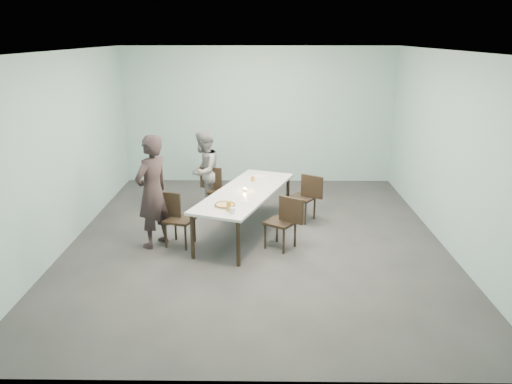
{
  "coord_description": "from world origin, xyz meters",
  "views": [
    {
      "loc": [
        0.09,
        -7.58,
        3.23
      ],
      "look_at": [
        0.0,
        -0.54,
        1.0
      ],
      "focal_mm": 35.0,
      "sensor_mm": 36.0,
      "label": 1
    }
  ],
  "objects_px": {
    "chair_far_right": "(306,195)",
    "pizza": "(225,205)",
    "table": "(245,194)",
    "chair_near_right": "(285,219)",
    "diner_near": "(152,192)",
    "water_tumbler": "(232,210)",
    "chair_far_left": "(217,187)",
    "side_plate": "(245,201)",
    "chair_near_left": "(175,215)",
    "amber_tumbler": "(253,179)",
    "diner_far": "(204,171)",
    "tealight": "(245,190)",
    "beer_glass": "(229,206)"
  },
  "relations": [
    {
      "from": "table",
      "to": "chair_near_left",
      "type": "distance_m",
      "value": 1.22
    },
    {
      "from": "chair_far_right",
      "to": "amber_tumbler",
      "type": "relative_size",
      "value": 10.88
    },
    {
      "from": "chair_far_left",
      "to": "pizza",
      "type": "height_order",
      "value": "chair_far_left"
    },
    {
      "from": "beer_glass",
      "to": "water_tumbler",
      "type": "bearing_deg",
      "value": -60.96
    },
    {
      "from": "chair_far_right",
      "to": "pizza",
      "type": "distance_m",
      "value": 1.93
    },
    {
      "from": "diner_far",
      "to": "side_plate",
      "type": "relative_size",
      "value": 8.57
    },
    {
      "from": "table",
      "to": "chair_near_left",
      "type": "height_order",
      "value": "chair_near_left"
    },
    {
      "from": "chair_far_right",
      "to": "pizza",
      "type": "relative_size",
      "value": 2.56
    },
    {
      "from": "chair_far_right",
      "to": "tealight",
      "type": "distance_m",
      "value": 1.25
    },
    {
      "from": "chair_far_right",
      "to": "diner_far",
      "type": "height_order",
      "value": "diner_far"
    },
    {
      "from": "chair_near_right",
      "to": "amber_tumbler",
      "type": "relative_size",
      "value": 10.88
    },
    {
      "from": "chair_near_left",
      "to": "amber_tumbler",
      "type": "distance_m",
      "value": 1.65
    },
    {
      "from": "tealight",
      "to": "chair_near_right",
      "type": "bearing_deg",
      "value": -45.11
    },
    {
      "from": "table",
      "to": "side_plate",
      "type": "bearing_deg",
      "value": -88.96
    },
    {
      "from": "chair_far_right",
      "to": "tealight",
      "type": "xyz_separation_m",
      "value": [
        -1.07,
        -0.59,
        0.27
      ]
    },
    {
      "from": "chair_far_left",
      "to": "side_plate",
      "type": "height_order",
      "value": "chair_far_left"
    },
    {
      "from": "chair_near_right",
      "to": "amber_tumbler",
      "type": "distance_m",
      "value": 1.37
    },
    {
      "from": "table",
      "to": "chair_far_right",
      "type": "bearing_deg",
      "value": 29.02
    },
    {
      "from": "side_plate",
      "to": "water_tumbler",
      "type": "height_order",
      "value": "water_tumbler"
    },
    {
      "from": "table",
      "to": "beer_glass",
      "type": "relative_size",
      "value": 18.34
    },
    {
      "from": "table",
      "to": "chair_near_right",
      "type": "relative_size",
      "value": 3.16
    },
    {
      "from": "chair_near_left",
      "to": "chair_far_left",
      "type": "distance_m",
      "value": 1.62
    },
    {
      "from": "diner_near",
      "to": "tealight",
      "type": "height_order",
      "value": "diner_near"
    },
    {
      "from": "water_tumbler",
      "to": "table",
      "type": "bearing_deg",
      "value": 81.99
    },
    {
      "from": "chair_near_right",
      "to": "pizza",
      "type": "distance_m",
      "value": 0.96
    },
    {
      "from": "chair_near_right",
      "to": "beer_glass",
      "type": "distance_m",
      "value": 0.96
    },
    {
      "from": "diner_near",
      "to": "pizza",
      "type": "relative_size",
      "value": 5.29
    },
    {
      "from": "chair_near_right",
      "to": "amber_tumbler",
      "type": "xyz_separation_m",
      "value": [
        -0.52,
        1.23,
        0.29
      ]
    },
    {
      "from": "diner_near",
      "to": "pizza",
      "type": "xyz_separation_m",
      "value": [
        1.14,
        -0.24,
        -0.13
      ]
    },
    {
      "from": "table",
      "to": "chair_near_right",
      "type": "distance_m",
      "value": 0.92
    },
    {
      "from": "chair_far_left",
      "to": "chair_far_right",
      "type": "xyz_separation_m",
      "value": [
        1.64,
        -0.45,
        0.0
      ]
    },
    {
      "from": "pizza",
      "to": "tealight",
      "type": "bearing_deg",
      "value": 70.22
    },
    {
      "from": "chair_near_left",
      "to": "pizza",
      "type": "bearing_deg",
      "value": -2.07
    },
    {
      "from": "chair_near_left",
      "to": "diner_near",
      "type": "bearing_deg",
      "value": -157.62
    },
    {
      "from": "diner_near",
      "to": "amber_tumbler",
      "type": "height_order",
      "value": "diner_near"
    },
    {
      "from": "chair_far_right",
      "to": "water_tumbler",
      "type": "distance_m",
      "value": 2.09
    },
    {
      "from": "chair_near_left",
      "to": "pizza",
      "type": "distance_m",
      "value": 0.9
    },
    {
      "from": "chair_near_right",
      "to": "beer_glass",
      "type": "xyz_separation_m",
      "value": [
        -0.84,
        -0.34,
        0.32
      ]
    },
    {
      "from": "side_plate",
      "to": "tealight",
      "type": "distance_m",
      "value": 0.55
    },
    {
      "from": "chair_near_left",
      "to": "tealight",
      "type": "height_order",
      "value": "chair_near_left"
    },
    {
      "from": "chair_near_right",
      "to": "diner_near",
      "type": "xyz_separation_m",
      "value": [
        -2.06,
        0.12,
        0.4
      ]
    },
    {
      "from": "diner_near",
      "to": "pizza",
      "type": "bearing_deg",
      "value": 109.64
    },
    {
      "from": "chair_near_left",
      "to": "amber_tumbler",
      "type": "bearing_deg",
      "value": 58.39
    },
    {
      "from": "chair_far_left",
      "to": "diner_near",
      "type": "distance_m",
      "value": 1.83
    },
    {
      "from": "chair_far_right",
      "to": "diner_far",
      "type": "bearing_deg",
      "value": 16.94
    },
    {
      "from": "beer_glass",
      "to": "chair_far_left",
      "type": "bearing_deg",
      "value": 100.29
    },
    {
      "from": "tealight",
      "to": "chair_far_left",
      "type": "bearing_deg",
      "value": 118.54
    },
    {
      "from": "chair_far_right",
      "to": "pizza",
      "type": "xyz_separation_m",
      "value": [
        -1.35,
        -1.36,
        0.27
      ]
    },
    {
      "from": "chair_far_left",
      "to": "chair_near_right",
      "type": "distance_m",
      "value": 2.07
    },
    {
      "from": "chair_far_right",
      "to": "diner_near",
      "type": "distance_m",
      "value": 2.76
    }
  ]
}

